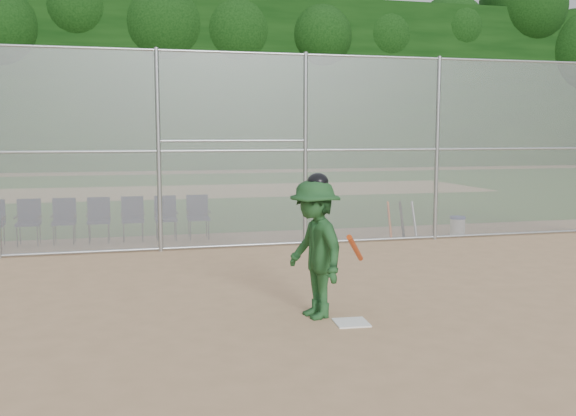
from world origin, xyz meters
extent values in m
plane|color=tan|center=(0.00, 0.00, 0.00)|extent=(100.00, 100.00, 0.00)
plane|color=#295B1B|center=(0.00, 18.00, 0.01)|extent=(100.00, 100.00, 0.00)
plane|color=tan|center=(0.00, 18.00, 0.01)|extent=(24.00, 24.00, 0.00)
cube|color=gray|center=(0.00, 5.00, 2.00)|extent=(16.00, 0.02, 4.00)
cylinder|color=#9EA3A8|center=(0.00, 5.00, 3.95)|extent=(16.00, 0.05, 0.05)
cube|color=black|center=(0.00, 35.00, 5.50)|extent=(80.00, 5.00, 11.00)
cube|color=white|center=(0.05, -0.56, 0.01)|extent=(0.44, 0.44, 0.02)
imported|color=#1C4720|center=(-0.32, -0.17, 0.89)|extent=(0.88, 1.26, 1.78)
ellipsoid|color=black|center=(-0.32, -0.17, 1.75)|extent=(0.27, 0.30, 0.23)
cylinder|color=#CD4113|center=(0.08, -0.57, 0.95)|extent=(0.46, 0.70, 0.45)
cylinder|color=white|center=(4.71, 5.26, 0.20)|extent=(0.34, 0.34, 0.40)
cylinder|color=#243A9C|center=(4.71, 5.26, 0.43)|extent=(0.36, 0.36, 0.05)
cylinder|color=#D84C14|center=(3.03, 5.28, 0.42)|extent=(0.06, 0.30, 0.83)
cylinder|color=black|center=(3.33, 5.28, 0.41)|extent=(0.06, 0.32, 0.83)
cylinder|color=#B2B2B7|center=(3.63, 5.28, 0.41)|extent=(0.06, 0.35, 0.82)
camera|label=1|loc=(-2.61, -7.89, 2.36)|focal=40.00mm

